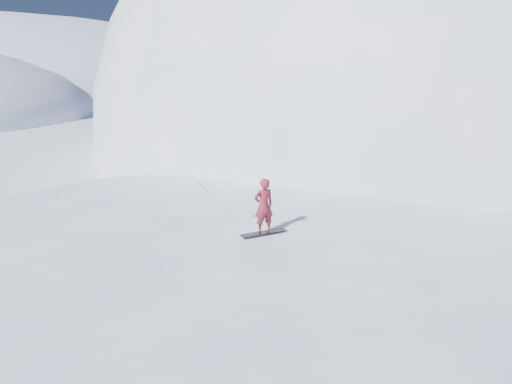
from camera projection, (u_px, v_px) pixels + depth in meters
ground at (274, 302)px, 15.21m from camera, size 400.00×400.00×0.00m
near_ridge at (277, 262)px, 18.24m from camera, size 36.00×28.00×4.80m
summit_peak at (416, 142)px, 44.54m from camera, size 60.00×56.00×56.00m
peak_shoulder at (325, 161)px, 36.16m from camera, size 28.00×24.00×18.00m
wind_bumps at (244, 276)px, 17.05m from camera, size 16.00×14.40×1.00m
snowboard at (264, 233)px, 14.73m from camera, size 1.59×0.57×0.03m
snowboarder at (264, 206)px, 14.47m from camera, size 0.72×0.54×1.80m
board_tracks at (219, 194)px, 18.87m from camera, size 1.63×5.97×0.04m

